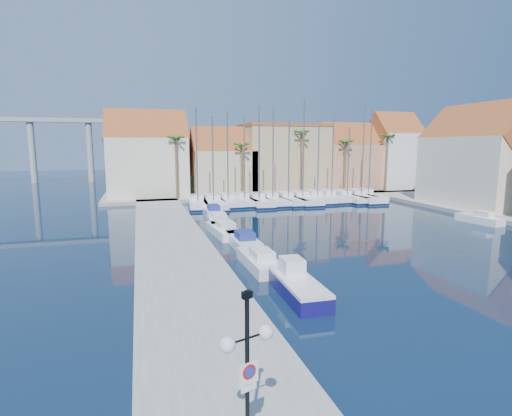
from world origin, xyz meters
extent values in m
plane|color=black|center=(0.00, 0.00, 0.00)|extent=(260.00, 260.00, 0.00)
cube|color=gray|center=(-9.00, 13.50, 0.25)|extent=(6.00, 77.00, 0.50)
cube|color=gray|center=(10.00, 48.00, 0.25)|extent=(54.00, 16.00, 0.50)
cylinder|color=black|center=(-9.14, -9.59, 2.74)|extent=(0.11, 0.11, 4.47)
cylinder|color=black|center=(-9.40, -9.68, 3.74)|extent=(0.55, 0.23, 0.06)
cylinder|color=black|center=(-8.87, -9.50, 3.74)|extent=(0.55, 0.23, 0.06)
sphere|color=white|center=(-9.67, -9.76, 3.74)|extent=(0.40, 0.40, 0.40)
sphere|color=white|center=(-8.61, -9.42, 3.74)|extent=(0.40, 0.40, 0.40)
cube|color=black|center=(-9.14, -9.59, 4.86)|extent=(0.28, 0.20, 0.18)
cube|color=white|center=(-9.12, -9.65, 2.85)|extent=(0.54, 0.21, 0.56)
cylinder|color=red|center=(-9.11, -9.68, 2.90)|extent=(0.37, 0.13, 0.38)
cylinder|color=#1933A5|center=(-9.10, -9.69, 2.90)|extent=(0.26, 0.10, 0.27)
cube|color=white|center=(-9.12, -9.65, 2.46)|extent=(0.44, 0.17, 0.16)
cube|color=#160F5B|center=(-3.20, 1.35, 0.42)|extent=(2.05, 5.62, 0.83)
cube|color=white|center=(-3.20, 1.35, 0.93)|extent=(2.05, 5.62, 0.19)
cube|color=white|center=(-3.16, 2.47, 1.44)|extent=(1.26, 1.52, 1.02)
cube|color=white|center=(-3.69, 7.23, 0.40)|extent=(1.90, 5.80, 0.80)
cube|color=white|center=(-3.69, 6.65, 1.10)|extent=(1.31, 2.04, 0.60)
cube|color=white|center=(-3.28, 13.32, 0.40)|extent=(2.07, 6.12, 0.80)
cube|color=navy|center=(-3.29, 12.71, 1.10)|extent=(1.40, 2.15, 0.60)
cube|color=white|center=(-3.96, 17.95, 0.40)|extent=(2.43, 6.39, 0.80)
cube|color=white|center=(-3.91, 17.32, 1.10)|extent=(1.55, 2.29, 0.60)
cube|color=white|center=(-3.55, 22.51, 0.40)|extent=(2.63, 6.49, 0.80)
cube|color=white|center=(-3.61, 21.88, 1.10)|extent=(1.62, 2.34, 0.60)
cube|color=white|center=(-3.05, 28.69, 0.40)|extent=(2.11, 5.99, 0.80)
cube|color=navy|center=(-3.07, 28.10, 1.10)|extent=(1.40, 2.12, 0.60)
cube|color=white|center=(24.00, 15.74, 0.40)|extent=(2.22, 5.14, 0.80)
cube|color=white|center=(24.06, 15.24, 1.10)|extent=(1.33, 1.87, 0.60)
cube|color=white|center=(-3.85, 35.80, 0.50)|extent=(3.12, 9.21, 1.00)
cube|color=#0B1638|center=(-3.85, 35.80, 0.18)|extent=(3.18, 9.27, 0.28)
cube|color=white|center=(-3.78, 36.70, 1.30)|extent=(1.87, 2.84, 0.60)
cylinder|color=slate|center=(-3.89, 35.35, 7.14)|extent=(0.20, 0.20, 12.29)
cube|color=white|center=(-1.75, 35.63, 0.50)|extent=(3.55, 11.14, 1.00)
cube|color=#0B1638|center=(-1.75, 35.63, 0.18)|extent=(3.62, 11.20, 0.28)
cube|color=white|center=(-1.68, 36.73, 1.30)|extent=(2.21, 3.41, 0.60)
cylinder|color=slate|center=(-1.78, 35.08, 6.64)|extent=(0.20, 0.20, 11.27)
cube|color=white|center=(0.50, 36.66, 0.50)|extent=(2.75, 9.47, 1.00)
cube|color=#0B1638|center=(0.50, 36.66, 0.18)|extent=(2.81, 9.53, 0.28)
cube|color=white|center=(0.47, 37.60, 1.30)|extent=(1.80, 2.87, 0.60)
cylinder|color=slate|center=(0.51, 36.19, 7.00)|extent=(0.20, 0.20, 11.99)
cube|color=white|center=(2.87, 36.52, 0.50)|extent=(2.34, 8.84, 1.00)
cube|color=#0B1638|center=(2.87, 36.52, 0.18)|extent=(2.40, 8.90, 0.28)
cube|color=white|center=(2.87, 37.40, 1.30)|extent=(1.62, 2.65, 0.60)
cylinder|color=slate|center=(2.87, 36.08, 6.61)|extent=(0.20, 0.20, 11.21)
cube|color=white|center=(4.76, 35.53, 0.50)|extent=(3.20, 10.05, 1.00)
cube|color=#0B1638|center=(4.76, 35.53, 0.18)|extent=(3.26, 10.11, 0.28)
cube|color=white|center=(4.83, 36.52, 1.30)|extent=(1.99, 3.08, 0.60)
cylinder|color=slate|center=(4.73, 35.04, 7.39)|extent=(0.20, 0.20, 12.77)
cube|color=white|center=(7.00, 36.24, 0.50)|extent=(2.96, 10.30, 1.00)
cube|color=#0B1638|center=(7.00, 36.24, 0.18)|extent=(3.02, 10.37, 0.28)
cube|color=white|center=(6.97, 37.26, 1.30)|extent=(1.95, 3.12, 0.60)
cylinder|color=slate|center=(7.01, 35.73, 7.33)|extent=(0.20, 0.20, 12.66)
cube|color=white|center=(9.21, 35.79, 0.50)|extent=(3.14, 10.12, 1.00)
cube|color=#0B1638|center=(9.21, 35.79, 0.18)|extent=(3.20, 10.19, 0.28)
cube|color=white|center=(9.16, 36.78, 1.30)|extent=(1.98, 3.09, 0.60)
cylinder|color=slate|center=(9.24, 35.29, 6.46)|extent=(0.20, 0.20, 10.92)
cube|color=white|center=(11.51, 35.79, 0.50)|extent=(3.38, 11.11, 1.00)
cube|color=#0B1638|center=(11.51, 35.79, 0.18)|extent=(3.44, 11.17, 0.28)
cube|color=white|center=(11.56, 36.89, 1.30)|extent=(2.15, 3.39, 0.60)
cylinder|color=slate|center=(11.49, 35.24, 7.99)|extent=(0.20, 0.20, 13.97)
cube|color=white|center=(14.15, 36.35, 0.50)|extent=(2.62, 9.58, 1.00)
cube|color=#0B1638|center=(14.15, 36.35, 0.18)|extent=(2.68, 9.64, 0.28)
cube|color=white|center=(14.16, 37.30, 1.30)|extent=(1.78, 2.89, 0.60)
cylinder|color=slate|center=(14.14, 35.87, 6.17)|extent=(0.20, 0.20, 10.34)
cube|color=white|center=(16.41, 36.26, 0.50)|extent=(2.77, 9.05, 1.00)
cube|color=#0B1638|center=(16.41, 36.26, 0.18)|extent=(2.83, 9.12, 0.28)
cube|color=white|center=(16.37, 37.15, 1.30)|extent=(1.76, 2.76, 0.60)
cylinder|color=slate|center=(16.44, 35.81, 6.99)|extent=(0.20, 0.20, 11.98)
cube|color=white|center=(18.64, 35.60, 0.50)|extent=(3.39, 10.27, 1.00)
cube|color=#0B1638|center=(18.64, 35.60, 0.18)|extent=(3.45, 10.33, 0.28)
cube|color=white|center=(18.56, 36.60, 1.30)|extent=(2.06, 3.16, 0.60)
cylinder|color=slate|center=(18.68, 35.10, 6.00)|extent=(0.20, 0.20, 10.01)
cube|color=white|center=(20.96, 35.38, 0.50)|extent=(3.63, 11.76, 1.00)
cube|color=#0B1638|center=(20.96, 35.38, 0.18)|extent=(3.69, 11.82, 0.28)
cube|color=white|center=(21.02, 36.54, 1.30)|extent=(2.29, 3.59, 0.60)
cylinder|color=slate|center=(20.93, 34.80, 7.59)|extent=(0.20, 0.20, 13.18)
cube|color=white|center=(22.98, 36.49, 0.50)|extent=(2.91, 9.21, 1.00)
cube|color=#0B1638|center=(22.98, 36.49, 0.18)|extent=(2.97, 9.27, 0.28)
cube|color=white|center=(23.04, 37.40, 1.30)|extent=(1.81, 2.82, 0.60)
cylinder|color=slate|center=(22.96, 36.04, 7.50)|extent=(0.20, 0.20, 13.01)
cube|color=#ECE1C5|center=(-10.00, 47.00, 5.00)|extent=(12.00, 9.00, 9.00)
cube|color=brown|center=(-10.00, 47.00, 9.50)|extent=(12.30, 9.00, 9.00)
cube|color=tan|center=(2.00, 47.00, 4.00)|extent=(10.00, 8.00, 7.00)
cube|color=brown|center=(2.00, 47.00, 7.50)|extent=(10.30, 8.00, 8.00)
cube|color=tan|center=(13.00, 48.00, 6.00)|extent=(14.00, 10.00, 11.00)
cube|color=brown|center=(13.00, 48.00, 11.75)|extent=(14.20, 10.20, 0.50)
cube|color=#B6745C|center=(25.00, 47.00, 4.50)|extent=(10.00, 8.00, 8.00)
cube|color=brown|center=(25.00, 47.00, 8.50)|extent=(10.30, 8.00, 8.00)
cube|color=white|center=(34.00, 46.00, 5.50)|extent=(8.00, 8.00, 10.00)
cube|color=brown|center=(34.00, 46.00, 10.50)|extent=(8.30, 8.00, 8.00)
cube|color=#ECE1C5|center=(32.00, 24.00, 5.00)|extent=(9.00, 14.00, 9.00)
cube|color=brown|center=(32.00, 24.00, 9.50)|extent=(9.00, 14.30, 9.00)
cylinder|color=brown|center=(-6.00, 42.00, 5.00)|extent=(0.36, 0.36, 9.00)
sphere|color=#2C601B|center=(-6.00, 42.00, 9.35)|extent=(2.60, 2.60, 2.60)
cylinder|color=brown|center=(4.00, 42.00, 4.50)|extent=(0.36, 0.36, 8.00)
sphere|color=#2C601B|center=(4.00, 42.00, 8.35)|extent=(2.60, 2.60, 2.60)
cylinder|color=brown|center=(14.00, 42.00, 5.50)|extent=(0.36, 0.36, 10.00)
sphere|color=#2C601B|center=(14.00, 42.00, 10.35)|extent=(2.60, 2.60, 2.60)
cylinder|color=brown|center=(22.00, 42.00, 4.75)|extent=(0.36, 0.36, 8.50)
sphere|color=#2C601B|center=(22.00, 42.00, 8.85)|extent=(2.60, 2.60, 2.60)
cylinder|color=brown|center=(30.00, 42.00, 5.25)|extent=(0.36, 0.36, 9.50)
sphere|color=#2C601B|center=(30.00, 42.00, 9.85)|extent=(2.60, 2.60, 2.60)
cube|color=#9E9E99|center=(-38.00, 82.00, 14.00)|extent=(48.00, 2.20, 0.90)
cylinder|color=#9E9E99|center=(-34.00, 82.00, 7.00)|extent=(1.40, 1.40, 14.00)
cylinder|color=#9E9E99|center=(-22.00, 82.00, 7.00)|extent=(1.40, 1.40, 14.00)
camera|label=1|loc=(-11.51, -18.39, 8.40)|focal=28.00mm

